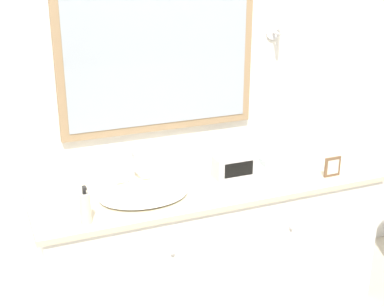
% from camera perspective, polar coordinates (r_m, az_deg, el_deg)
% --- Properties ---
extents(wall_back, '(8.00, 0.18, 2.55)m').
position_cam_1_polar(wall_back, '(3.24, -0.29, 5.88)').
color(wall_back, white).
rests_on(wall_back, ground_plane).
extents(vanity_counter, '(2.06, 0.62, 0.86)m').
position_cam_1_polar(vanity_counter, '(3.29, 2.08, -10.03)').
color(vanity_counter, white).
rests_on(vanity_counter, ground_plane).
extents(sink_basin, '(0.49, 0.41, 0.21)m').
position_cam_1_polar(sink_basin, '(2.93, -5.21, -4.24)').
color(sink_basin, white).
rests_on(sink_basin, vanity_counter).
extents(soap_bottle, '(0.05, 0.05, 0.20)m').
position_cam_1_polar(soap_bottle, '(2.66, -11.31, -5.69)').
color(soap_bottle, beige).
rests_on(soap_bottle, vanity_counter).
extents(appliance_box, '(0.26, 0.11, 0.13)m').
position_cam_1_polar(appliance_box, '(3.16, 4.59, -1.37)').
color(appliance_box, '#BCBCC1').
rests_on(appliance_box, vanity_counter).
extents(picture_frame, '(0.11, 0.01, 0.12)m').
position_cam_1_polar(picture_frame, '(3.27, 14.75, -1.37)').
color(picture_frame, brown).
rests_on(picture_frame, vanity_counter).
extents(hand_towel_near_sink, '(0.18, 0.13, 0.04)m').
position_cam_1_polar(hand_towel_near_sink, '(3.42, 8.61, -0.67)').
color(hand_towel_near_sink, '#A8B7C6').
rests_on(hand_towel_near_sink, vanity_counter).
extents(metal_tray, '(0.15, 0.11, 0.01)m').
position_cam_1_polar(metal_tray, '(3.40, 12.45, -1.31)').
color(metal_tray, silver).
rests_on(metal_tray, vanity_counter).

